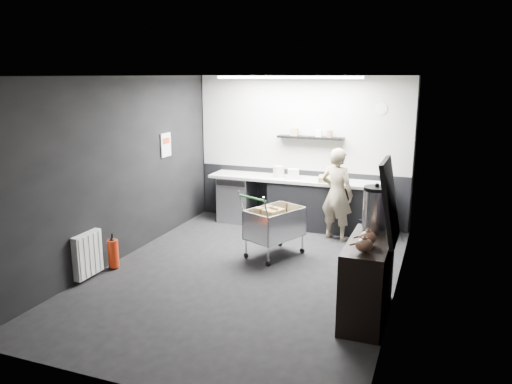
% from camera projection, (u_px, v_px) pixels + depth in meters
% --- Properties ---
extents(floor, '(5.50, 5.50, 0.00)m').
position_uv_depth(floor, '(246.00, 274.00, 6.96)').
color(floor, black).
rests_on(floor, ground).
extents(ceiling, '(5.50, 5.50, 0.00)m').
position_uv_depth(ceiling, '(245.00, 76.00, 6.33)').
color(ceiling, white).
rests_on(ceiling, wall_back).
extents(wall_back, '(5.50, 0.00, 5.50)m').
position_uv_depth(wall_back, '(301.00, 151.00, 9.15)').
color(wall_back, black).
rests_on(wall_back, floor).
extents(wall_front, '(5.50, 0.00, 5.50)m').
position_uv_depth(wall_front, '(122.00, 243.00, 4.14)').
color(wall_front, black).
rests_on(wall_front, floor).
extents(wall_left, '(0.00, 5.50, 5.50)m').
position_uv_depth(wall_left, '(119.00, 170.00, 7.33)').
color(wall_left, black).
rests_on(wall_left, floor).
extents(wall_right, '(0.00, 5.50, 5.50)m').
position_uv_depth(wall_right, '(401.00, 192.00, 5.96)').
color(wall_right, black).
rests_on(wall_right, floor).
extents(kitchen_wall_panel, '(3.95, 0.02, 1.70)m').
position_uv_depth(kitchen_wall_panel, '(302.00, 124.00, 9.02)').
color(kitchen_wall_panel, '#B5B4B0').
rests_on(kitchen_wall_panel, wall_back).
extents(dado_panel, '(3.95, 0.02, 1.00)m').
position_uv_depth(dado_panel, '(300.00, 196.00, 9.33)').
color(dado_panel, black).
rests_on(dado_panel, wall_back).
extents(floating_shelf, '(1.20, 0.22, 0.04)m').
position_uv_depth(floating_shelf, '(310.00, 137.00, 8.90)').
color(floating_shelf, black).
rests_on(floating_shelf, wall_back).
extents(wall_clock, '(0.20, 0.03, 0.20)m').
position_uv_depth(wall_clock, '(381.00, 109.00, 8.46)').
color(wall_clock, silver).
rests_on(wall_clock, wall_back).
extents(poster, '(0.02, 0.30, 0.40)m').
position_uv_depth(poster, '(166.00, 145.00, 8.46)').
color(poster, white).
rests_on(poster, wall_left).
extents(poster_red_band, '(0.02, 0.22, 0.10)m').
position_uv_depth(poster_red_band, '(166.00, 141.00, 8.45)').
color(poster_red_band, '#BA3317').
rests_on(poster_red_band, poster).
extents(radiator, '(0.10, 0.50, 0.60)m').
position_uv_depth(radiator, '(88.00, 255.00, 6.72)').
color(radiator, silver).
rests_on(radiator, wall_left).
extents(ceiling_strip, '(2.40, 0.20, 0.04)m').
position_uv_depth(ceiling_strip, '(288.00, 77.00, 8.03)').
color(ceiling_strip, white).
rests_on(ceiling_strip, ceiling).
extents(prep_counter, '(3.20, 0.61, 0.90)m').
position_uv_depth(prep_counter, '(302.00, 203.00, 9.01)').
color(prep_counter, black).
rests_on(prep_counter, floor).
extents(person, '(0.65, 0.51, 1.56)m').
position_uv_depth(person, '(337.00, 194.00, 8.28)').
color(person, beige).
rests_on(person, floor).
extents(shopping_cart, '(0.90, 1.14, 1.01)m').
position_uv_depth(shopping_cart, '(274.00, 226.00, 7.57)').
color(shopping_cart, silver).
rests_on(shopping_cart, floor).
extents(sideboard, '(0.52, 1.22, 1.83)m').
position_uv_depth(sideboard, '(369.00, 268.00, 5.65)').
color(sideboard, black).
rests_on(sideboard, floor).
extents(fire_extinguisher, '(0.15, 0.15, 0.50)m').
position_uv_depth(fire_extinguisher, '(113.00, 252.00, 7.11)').
color(fire_extinguisher, red).
rests_on(fire_extinguisher, floor).
extents(cardboard_box, '(0.51, 0.42, 0.09)m').
position_uv_depth(cardboard_box, '(332.00, 179.00, 8.67)').
color(cardboard_box, olive).
rests_on(cardboard_box, prep_counter).
extents(pink_tub, '(0.20, 0.20, 0.20)m').
position_uv_depth(pink_tub, '(279.00, 172.00, 9.04)').
color(pink_tub, beige).
rests_on(pink_tub, prep_counter).
extents(white_container, '(0.23, 0.20, 0.17)m').
position_uv_depth(white_container, '(293.00, 174.00, 8.90)').
color(white_container, silver).
rests_on(white_container, prep_counter).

